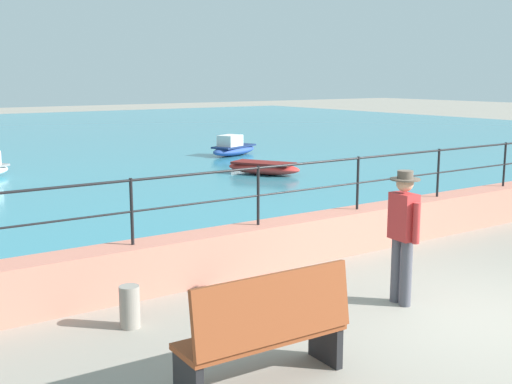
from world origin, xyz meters
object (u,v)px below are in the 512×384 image
at_px(person_walking, 403,230).
at_px(boat_1, 264,168).
at_px(bollard, 130,307).
at_px(bench_main, 267,329).
at_px(boat_2, 233,148).

relative_size(person_walking, boat_1, 0.71).
bearing_deg(bollard, boat_1, 47.00).
bearing_deg(bench_main, bollard, 103.25).
xyz_separation_m(bench_main, person_walking, (2.74, 0.83, 0.42)).
height_order(person_walking, boat_1, person_walking).
distance_m(bollard, boat_2, 16.36).
bearing_deg(bollard, person_walking, -21.17).
distance_m(boat_1, boat_2, 4.77).
bearing_deg(person_walking, bench_main, -163.11).
relative_size(bench_main, boat_1, 0.70).
xyz_separation_m(boat_1, boat_2, (1.77, 4.43, 0.07)).
bearing_deg(boat_1, bollard, -133.00).
bearing_deg(boat_1, boat_2, 68.19).
distance_m(bench_main, boat_1, 13.13).
height_order(bollard, boat_2, boat_2).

